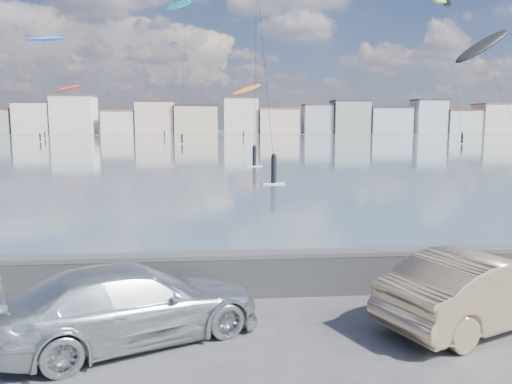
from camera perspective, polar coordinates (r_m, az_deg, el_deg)
ground at (r=8.98m, az=-4.34°, el=-17.71°), size 700.00×700.00×0.00m
bay_water at (r=99.68m, az=-4.99°, el=5.52°), size 500.00×177.00×0.00m
far_shore_strip at (r=208.14m, az=-5.02°, el=6.68°), size 500.00×60.00×0.00m
seawall at (r=11.29m, az=-4.54°, el=-9.13°), size 400.00×0.36×1.08m
far_buildings at (r=194.12m, az=-4.65°, el=8.38°), size 240.79×13.26×14.60m
car_silver at (r=9.40m, az=-13.95°, el=-12.24°), size 5.04×3.69×1.36m
car_champagne at (r=10.67m, az=24.45°, el=-10.04°), size 4.63×3.16×1.45m
kitesurfer_2 at (r=154.88m, az=-8.90°, el=20.14°), size 9.05×13.18×39.41m
kitesurfer_4 at (r=136.46m, az=-22.85°, el=15.72°), size 9.46×20.42×25.69m
kitesurfer_7 at (r=75.87m, az=24.46°, el=14.79°), size 8.54×10.50×17.22m
kitesurfer_8 at (r=123.35m, az=20.29°, el=19.64°), size 7.45×20.44×32.27m
kitesurfer_9 at (r=148.94m, az=-20.69°, el=10.96°), size 8.19×13.46×15.24m
kitesurfer_11 at (r=158.32m, az=-1.13°, el=11.56°), size 9.86×17.20×17.10m
kitesurfer_17 at (r=147.31m, az=20.78°, el=19.67°), size 7.66×14.14×37.45m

